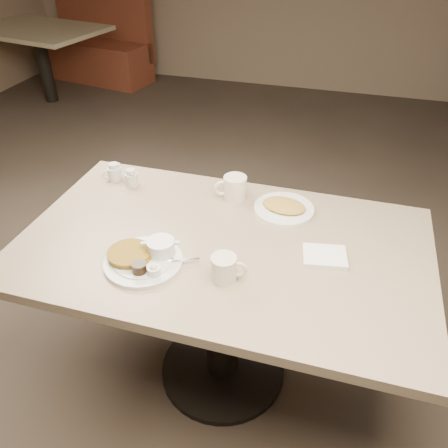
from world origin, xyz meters
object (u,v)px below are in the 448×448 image
(creamer_right, at_px, (131,178))
(hash_plate, at_px, (284,208))
(diner_table, at_px, (223,277))
(booth_back_left, at_px, (93,45))
(coffee_mug_near, at_px, (225,268))
(creamer_left, at_px, (114,173))
(coffee_mug_far, at_px, (234,188))
(main_plate, at_px, (145,257))

(creamer_right, xyz_separation_m, hash_plate, (0.68, -0.01, -0.02))
(diner_table, height_order, booth_back_left, booth_back_left)
(coffee_mug_near, height_order, booth_back_left, booth_back_left)
(hash_plate, bearing_deg, creamer_left, 177.59)
(creamer_right, bearing_deg, coffee_mug_far, 3.73)
(diner_table, xyz_separation_m, coffee_mug_near, (0.06, -0.19, 0.22))
(coffee_mug_far, relative_size, creamer_left, 1.78)
(diner_table, height_order, main_plate, main_plate)
(main_plate, height_order, coffee_mug_near, coffee_mug_near)
(creamer_left, relative_size, hash_plate, 0.30)
(coffee_mug_far, relative_size, booth_back_left, 0.09)
(hash_plate, bearing_deg, booth_back_left, 130.39)
(diner_table, height_order, creamer_right, creamer_right)
(diner_table, relative_size, creamer_right, 18.75)
(diner_table, distance_m, coffee_mug_far, 0.38)
(diner_table, distance_m, coffee_mug_near, 0.29)
(creamer_left, height_order, booth_back_left, booth_back_left)
(diner_table, distance_m, booth_back_left, 4.45)
(coffee_mug_far, bearing_deg, main_plate, -110.72)
(diner_table, height_order, hash_plate, hash_plate)
(main_plate, xyz_separation_m, coffee_mug_near, (0.29, -0.00, 0.02))
(creamer_left, bearing_deg, hash_plate, -2.41)
(coffee_mug_near, distance_m, coffee_mug_far, 0.51)
(diner_table, relative_size, coffee_mug_near, 11.71)
(main_plate, relative_size, coffee_mug_near, 2.81)
(main_plate, distance_m, coffee_mug_near, 0.29)
(hash_plate, distance_m, booth_back_left, 4.36)
(coffee_mug_near, relative_size, booth_back_left, 0.07)
(coffee_mug_far, xyz_separation_m, hash_plate, (0.22, -0.04, -0.04))
(diner_table, xyz_separation_m, booth_back_left, (-2.64, 3.58, -0.17))
(coffee_mug_far, bearing_deg, coffee_mug_near, -78.11)
(main_plate, bearing_deg, booth_back_left, 122.66)
(coffee_mug_near, relative_size, coffee_mug_far, 0.86)
(main_plate, relative_size, creamer_left, 4.29)
(hash_plate, relative_size, booth_back_left, 0.16)
(creamer_right, distance_m, booth_back_left, 3.95)
(booth_back_left, bearing_deg, main_plate, -57.34)
(main_plate, distance_m, hash_plate, 0.61)
(creamer_left, bearing_deg, creamer_right, -15.15)
(creamer_left, xyz_separation_m, booth_back_left, (-2.04, 3.28, -0.38))
(coffee_mug_far, bearing_deg, creamer_right, -176.27)
(creamer_right, bearing_deg, hash_plate, -0.53)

